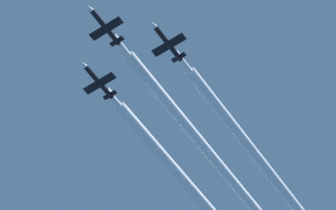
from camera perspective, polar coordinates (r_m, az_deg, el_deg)
jet_lead at (r=167.46m, az=-4.54°, el=5.61°), size 7.72×11.25×2.70m
jet_left_wingman at (r=167.21m, az=-0.08°, el=4.47°), size 7.72×11.25×2.70m
jet_right_wingman at (r=173.06m, az=-5.00°, el=1.73°), size 7.72×11.25×2.70m
smoke_trail_lead at (r=190.52m, az=4.35°, el=-5.15°), size 2.46×87.96×2.46m
smoke_trail_left_wingman at (r=193.38m, az=8.33°, el=-6.25°), size 2.46×89.82×2.46m
smoke_trail_right_wingman at (r=193.15m, az=2.39°, el=-6.78°), size 2.46×71.93×2.46m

